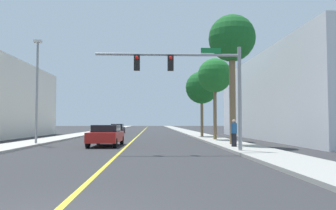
% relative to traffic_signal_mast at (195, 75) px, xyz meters
% --- Properties ---
extents(ground, '(192.00, 192.00, 0.00)m').
position_rel_traffic_signal_mast_xyz_m(ground, '(-4.07, 30.02, -4.19)').
color(ground, '#2D2D30').
extents(sidewalk_left, '(2.68, 168.00, 0.15)m').
position_rel_traffic_signal_mast_xyz_m(sidewalk_left, '(-11.48, 30.02, -4.12)').
color(sidewalk_left, '#B2ADA3').
rests_on(sidewalk_left, ground).
extents(sidewalk_right, '(2.68, 168.00, 0.15)m').
position_rel_traffic_signal_mast_xyz_m(sidewalk_right, '(3.34, 30.02, -4.12)').
color(sidewalk_right, '#9E9B93').
rests_on(sidewalk_right, ground).
extents(lane_marking_center, '(0.16, 144.00, 0.01)m').
position_rel_traffic_signal_mast_xyz_m(lane_marking_center, '(-4.07, 30.02, -4.19)').
color(lane_marking_center, yellow).
rests_on(lane_marking_center, ground).
extents(building_right_near, '(10.20, 27.25, 8.01)m').
position_rel_traffic_signal_mast_xyz_m(building_right_near, '(12.63, 14.07, -0.19)').
color(building_right_near, silver).
rests_on(building_right_near, ground).
extents(traffic_signal_mast, '(7.84, 0.36, 5.59)m').
position_rel_traffic_signal_mast_xyz_m(traffic_signal_mast, '(0.00, 0.00, 0.00)').
color(traffic_signal_mast, gray).
rests_on(traffic_signal_mast, sidewalk_right).
extents(street_lamp, '(0.56, 0.28, 7.47)m').
position_rel_traffic_signal_mast_xyz_m(street_lamp, '(-10.64, 6.57, 0.11)').
color(street_lamp, gray).
rests_on(street_lamp, sidewalk_left).
extents(palm_near, '(3.24, 3.24, 8.96)m').
position_rel_traffic_signal_mast_xyz_m(palm_near, '(3.20, 4.90, 3.16)').
color(palm_near, brown).
rests_on(palm_near, sidewalk_right).
extents(palm_mid, '(3.01, 3.01, 7.13)m').
position_rel_traffic_signal_mast_xyz_m(palm_mid, '(3.16, 11.17, 1.52)').
color(palm_mid, brown).
rests_on(palm_mid, sidewalk_right).
extents(palm_far, '(3.46, 3.46, 6.93)m').
position_rel_traffic_signal_mast_xyz_m(palm_far, '(2.94, 17.44, 1.12)').
color(palm_far, brown).
rests_on(palm_far, sidewalk_right).
extents(car_black, '(2.01, 4.08, 1.38)m').
position_rel_traffic_signal_mast_xyz_m(car_black, '(-7.59, 32.54, -3.48)').
color(car_black, black).
rests_on(car_black, ground).
extents(car_white, '(1.93, 4.10, 1.37)m').
position_rel_traffic_signal_mast_xyz_m(car_white, '(-7.24, 15.83, -3.46)').
color(car_white, white).
rests_on(car_white, ground).
extents(car_red, '(2.07, 4.65, 1.46)m').
position_rel_traffic_signal_mast_xyz_m(car_red, '(-5.49, 5.44, -3.43)').
color(car_red, red).
rests_on(car_red, ground).
extents(pedestrian, '(0.38, 0.38, 1.67)m').
position_rel_traffic_signal_mast_xyz_m(pedestrian, '(2.73, 2.69, -3.21)').
color(pedestrian, black).
rests_on(pedestrian, sidewalk_right).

